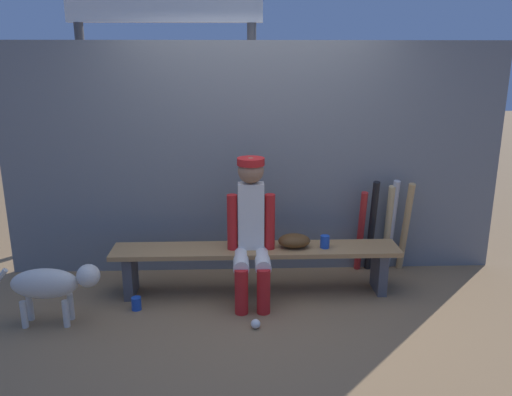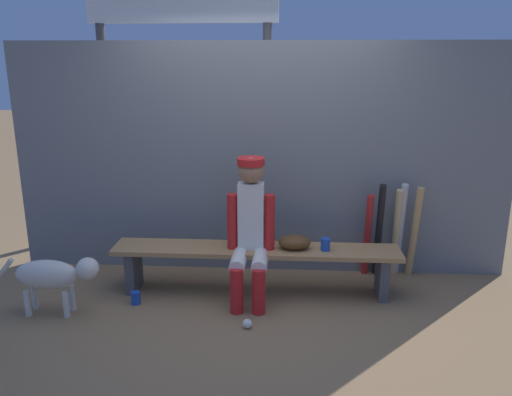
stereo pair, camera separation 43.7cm
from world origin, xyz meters
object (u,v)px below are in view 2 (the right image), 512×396
at_px(bat_aluminum_silver, 400,230).
at_px(dog, 54,275).
at_px(bat_wood_natural, 396,233).
at_px(bat_wood_tan, 414,232).
at_px(cup_on_bench, 325,244).
at_px(scoreboard, 189,24).
at_px(bat_aluminum_red, 367,235).
at_px(bat_aluminum_black, 379,231).
at_px(dugout_bench, 256,257).
at_px(baseball_glove, 294,242).
at_px(player_seated, 250,226).
at_px(baseball, 247,324).
at_px(cup_on_ground, 136,298).

bearing_deg(bat_aluminum_silver, dog, -162.20).
distance_m(bat_wood_natural, bat_wood_tan, 0.16).
distance_m(cup_on_bench, scoreboard, 2.90).
bearing_deg(bat_aluminum_red, cup_on_bench, -133.99).
distance_m(bat_aluminum_black, cup_on_bench, 0.68).
relative_size(dugout_bench, bat_aluminum_red, 3.02).
bearing_deg(baseball_glove, dugout_bench, 180.00).
xyz_separation_m(bat_aluminum_silver, scoreboard, (-2.17, 1.19, 1.91)).
bearing_deg(cup_on_bench, dugout_bench, 177.90).
height_order(player_seated, baseball, player_seated).
bearing_deg(cup_on_bench, cup_on_ground, -170.58).
relative_size(bat_aluminum_black, baseball, 12.62).
xyz_separation_m(bat_aluminum_silver, cup_on_ground, (-2.33, -0.74, -0.41)).
distance_m(baseball_glove, baseball, 0.85).
distance_m(cup_on_bench, dog, 2.25).
bearing_deg(baseball, player_seated, 91.72).
height_order(player_seated, bat_aluminum_black, player_seated).
bearing_deg(baseball, dog, 174.79).
relative_size(bat_aluminum_silver, cup_on_bench, 8.40).
xyz_separation_m(dugout_bench, bat_aluminum_black, (1.12, 0.41, 0.13)).
xyz_separation_m(player_seated, baseball, (0.02, -0.53, -0.62)).
relative_size(bat_aluminum_red, dog, 0.98).
distance_m(player_seated, cup_on_ground, 1.15).
distance_m(baseball, dog, 1.61).
xyz_separation_m(dugout_bench, cup_on_bench, (0.60, -0.02, 0.14)).
distance_m(dugout_bench, baseball, 0.70).
relative_size(player_seated, cup_on_ground, 11.12).
bearing_deg(bat_wood_natural, dugout_bench, -160.98).
bearing_deg(dugout_bench, player_seated, -113.11).
xyz_separation_m(bat_aluminum_red, baseball, (-1.05, -1.04, -0.38)).
bearing_deg(bat_aluminum_red, cup_on_ground, -160.87).
bearing_deg(player_seated, cup_on_bench, 7.05).
distance_m(player_seated, baseball_glove, 0.42).
bearing_deg(cup_on_bench, player_seated, -172.95).
xyz_separation_m(bat_aluminum_red, bat_aluminum_silver, (0.31, 0.04, 0.05)).
bearing_deg(bat_wood_tan, baseball_glove, -159.45).
height_order(bat_aluminum_silver, scoreboard, scoreboard).
distance_m(bat_aluminum_silver, cup_on_ground, 2.48).
bearing_deg(dugout_bench, cup_on_bench, -2.10).
xyz_separation_m(baseball, dog, (-1.57, 0.14, 0.30)).
bearing_deg(cup_on_bench, bat_aluminum_black, 39.31).
relative_size(bat_aluminum_black, dog, 1.11).
xyz_separation_m(cup_on_ground, scoreboard, (0.16, 1.94, 2.31)).
distance_m(bat_aluminum_red, bat_aluminum_black, 0.12).
distance_m(dugout_bench, bat_aluminum_black, 1.20).
height_order(baseball, scoreboard, scoreboard).
bearing_deg(bat_aluminum_black, bat_wood_tan, 2.09).
xyz_separation_m(player_seated, bat_aluminum_black, (1.17, 0.51, -0.19)).
bearing_deg(baseball_glove, baseball, -119.79).
bearing_deg(bat_aluminum_silver, player_seated, -157.96).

